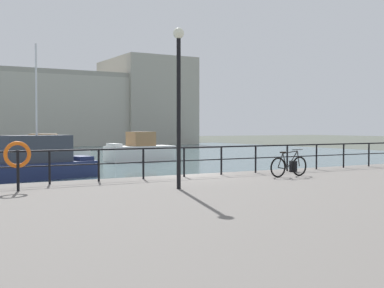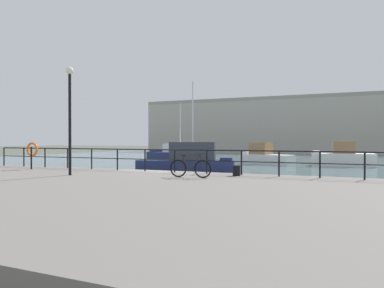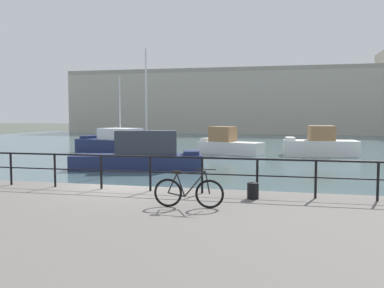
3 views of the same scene
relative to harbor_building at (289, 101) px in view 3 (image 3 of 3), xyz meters
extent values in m
plane|color=#4C5147|center=(-5.74, -61.29, -5.54)|extent=(240.00, 240.00, 0.00)
cube|color=#476066|center=(-5.74, -31.09, -5.53)|extent=(80.00, 60.00, 0.01)
cube|color=#B2AD9E|center=(-5.74, 0.02, -0.42)|extent=(65.45, 13.85, 10.24)
cube|color=gray|center=(-5.74, -6.61, 5.05)|extent=(65.45, 0.60, 0.70)
cube|color=navy|center=(-9.26, -50.62, -5.09)|extent=(8.01, 3.86, 0.88)
cube|color=#333842|center=(-8.70, -50.47, -3.92)|extent=(3.85, 2.24, 1.45)
cube|color=navy|center=(-6.10, -49.79, -4.52)|extent=(1.25, 1.56, 0.24)
cylinder|color=silver|center=(-8.70, -50.47, -0.76)|extent=(0.10, 0.10, 4.86)
cube|color=white|center=(2.13, -39.67, -4.91)|extent=(5.82, 2.79, 1.22)
cube|color=#997047|center=(2.22, -39.66, -3.72)|extent=(2.09, 1.86, 1.17)
cube|color=white|center=(-0.22, -39.90, -4.18)|extent=(0.83, 1.63, 0.24)
cube|color=navy|center=(-14.99, -40.65, -4.96)|extent=(7.36, 5.03, 1.14)
cube|color=silver|center=(-14.42, -40.85, -3.91)|extent=(3.80, 3.25, 0.96)
cube|color=navy|center=(-17.66, -39.72, -4.26)|extent=(1.45, 2.24, 0.24)
cylinder|color=silver|center=(-14.42, -40.85, -1.21)|extent=(0.10, 0.10, 4.43)
cube|color=white|center=(-5.03, -39.85, -5.02)|extent=(5.74, 3.61, 1.02)
cube|color=#997047|center=(-5.71, -39.60, -3.88)|extent=(2.37, 2.18, 1.26)
cube|color=white|center=(-7.17, -39.06, -4.39)|extent=(1.06, 1.44, 0.24)
cylinder|color=black|center=(-9.37, -62.04, -4.02)|extent=(0.07, 0.07, 1.05)
cylinder|color=black|center=(-7.77, -62.04, -4.02)|extent=(0.07, 0.07, 1.05)
cylinder|color=black|center=(-6.16, -62.04, -4.02)|extent=(0.07, 0.07, 1.05)
cylinder|color=black|center=(-4.56, -62.04, -4.02)|extent=(0.07, 0.07, 1.05)
cylinder|color=black|center=(-2.95, -62.04, -4.02)|extent=(0.07, 0.07, 1.05)
cylinder|color=black|center=(-1.35, -62.04, -4.02)|extent=(0.07, 0.07, 1.05)
cylinder|color=black|center=(0.26, -62.04, -4.02)|extent=(0.07, 0.07, 1.05)
cylinder|color=black|center=(1.86, -62.04, -4.02)|extent=(0.07, 0.07, 1.05)
cylinder|color=black|center=(-4.56, -62.04, -3.50)|extent=(22.47, 0.06, 0.06)
cylinder|color=black|center=(-4.56, -62.04, -3.97)|extent=(22.47, 0.04, 0.04)
torus|color=black|center=(-2.39, -63.91, -4.19)|extent=(0.72, 0.10, 0.72)
torus|color=black|center=(-3.44, -63.98, -4.19)|extent=(0.72, 0.10, 0.72)
cylinder|color=black|center=(-2.75, -63.94, -3.95)|extent=(0.55, 0.07, 0.66)
cylinder|color=black|center=(-3.11, -63.96, -3.98)|extent=(0.24, 0.05, 0.58)
cylinder|color=black|center=(-2.85, -63.94, -3.66)|extent=(0.72, 0.08, 0.11)
cylinder|color=black|center=(-3.22, -63.96, -4.23)|extent=(0.43, 0.06, 0.12)
cylinder|color=black|center=(-3.32, -63.97, -3.94)|extent=(0.26, 0.05, 0.51)
cylinder|color=black|center=(-2.44, -63.92, -3.91)|extent=(0.14, 0.04, 0.57)
cube|color=black|center=(-3.21, -63.96, -3.66)|extent=(0.23, 0.10, 0.05)
cylinder|color=black|center=(-2.49, -63.92, -3.58)|extent=(0.52, 0.06, 0.02)
cylinder|color=black|center=(-1.43, -62.49, -4.33)|extent=(0.32, 0.32, 0.44)
camera|label=1|loc=(-15.02, -77.94, -2.76)|focal=47.46mm
camera|label=2|loc=(3.07, -77.38, -3.04)|focal=34.41mm
camera|label=3|loc=(-0.58, -73.78, -2.21)|focal=38.45mm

